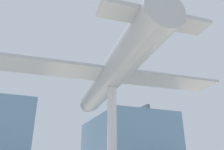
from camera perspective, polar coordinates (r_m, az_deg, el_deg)
name	(u,v)px	position (r m, az deg, el deg)	size (l,w,h in m)	color
glass_pavilion_right	(125,148)	(31.58, 3.42, -18.45)	(8.83, 14.45, 8.41)	slate
support_pylon_central	(112,139)	(13.28, 0.00, -16.39)	(0.56, 0.56, 6.35)	#B7B7BC
suspended_airplane	(111,76)	(14.51, -0.28, -0.31)	(15.20, 15.43, 3.19)	#93999E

